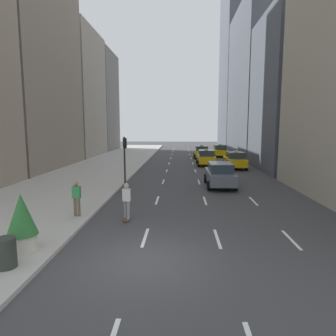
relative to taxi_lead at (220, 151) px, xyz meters
The scene contains 15 objects.
ground_plane 35.14m from the taxi_lead, 101.16° to the right, with size 160.00×160.00×0.00m, color #3D3D3F.
sidewalk_left 15.71m from the taxi_lead, 151.59° to the right, with size 8.00×66.00×0.15m, color #ADAAA3.
lane_markings 12.24m from the taxi_lead, 110.12° to the right, with size 5.72×56.00×0.01m.
building_row_left 27.42m from the taxi_lead, 149.56° to the right, with size 6.00×49.15×34.12m.
building_row_right 12.82m from the taxi_lead, 24.07° to the right, with size 6.00×56.95×36.13m.
taxi_lead is the anchor object (origin of this frame).
taxi_second 3.74m from the taxi_lead, 138.54° to the right, with size 2.02×4.40×1.87m.
taxi_third 10.33m from the taxi_lead, 105.73° to the right, with size 2.02×4.40×1.87m.
taxi_fourth 12.47m from the taxi_lead, 90.00° to the right, with size 2.02×4.40×1.87m.
sedan_black_near 22.36m from the taxi_lead, 97.19° to the right, with size 2.02×4.57×1.74m.
skateboarder 31.35m from the taxi_lead, 104.97° to the right, with size 0.36×0.80×1.75m.
trash_can 37.03m from the taxi_lead, 106.89° to the right, with size 0.60×0.60×0.90m, color #2D332D.
planter_with_shrub 35.89m from the taxi_lead, 107.68° to the right, with size 1.00×1.00×1.95m.
pedestrian_near_curb 32.02m from the taxi_lead, 109.02° to the right, with size 0.36×0.22×1.65m.
traffic_light_pole 24.85m from the taxi_lead, 112.65° to the right, with size 0.24×0.42×3.60m.
Camera 1 is at (1.17, -9.12, 4.26)m, focal length 32.00 mm.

